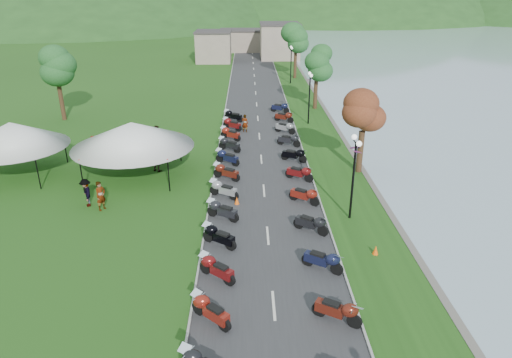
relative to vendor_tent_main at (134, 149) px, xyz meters
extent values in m
cube|color=#353538|center=(9.27, 15.02, -1.99)|extent=(7.00, 120.00, 0.02)
cube|color=gray|center=(7.27, 60.02, 0.50)|extent=(18.00, 16.00, 5.00)
imported|color=slate|center=(-0.88, -5.56, -2.00)|extent=(0.79, 0.85, 1.89)
imported|color=slate|center=(0.45, 6.09, -2.00)|extent=(1.07, 0.85, 1.94)
imported|color=slate|center=(-1.94, -5.03, -2.00)|extent=(0.94, 1.27, 1.82)
camera|label=1|loc=(8.18, -31.06, 10.95)|focal=32.00mm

